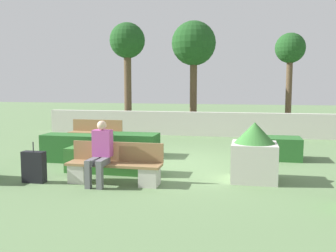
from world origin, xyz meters
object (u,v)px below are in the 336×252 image
planter_corner_left (254,153)px  tree_center_left (194,45)px  person_seated_man (100,150)px  tree_leftmost (127,45)px  bench_left_side (95,135)px  tree_center_right (290,52)px  suitcase (34,167)px  bench_front (115,168)px

planter_corner_left → tree_center_left: tree_center_left is taller
person_seated_man → tree_leftmost: 9.35m
bench_left_side → planter_corner_left: (5.17, -3.80, 0.28)m
person_seated_man → planter_corner_left: (3.03, 0.97, -0.11)m
tree_center_right → tree_leftmost: bearing=-173.4°
bench_left_side → tree_leftmost: tree_leftmost is taller
suitcase → tree_leftmost: 9.39m
tree_leftmost → tree_center_right: bearing=6.6°
suitcase → tree_center_left: tree_center_left is taller
tree_center_left → tree_center_right: size_ratio=1.15×
tree_center_right → bench_front: bearing=-115.0°
suitcase → tree_center_left: 10.22m
tree_leftmost → tree_center_right: size_ratio=1.13×
tree_center_left → person_seated_man: bearing=-93.3°
suitcase → planter_corner_left: bearing=14.2°
bench_left_side → person_seated_man: 5.23m
tree_leftmost → tree_center_right: 6.80m
bench_front → person_seated_man: 0.47m
suitcase → tree_center_right: size_ratio=0.21×
person_seated_man → tree_center_left: (0.54, 9.30, 3.00)m
planter_corner_left → tree_center_right: 8.95m
planter_corner_left → suitcase: size_ratio=1.45×
bench_left_side → suitcase: bearing=-76.2°
person_seated_man → suitcase: 1.45m
suitcase → tree_leftmost: bearing=95.4°
tree_center_right → planter_corner_left: bearing=-100.1°
bench_left_side → tree_center_left: bearing=64.7°
planter_corner_left → tree_leftmost: size_ratio=0.27×
person_seated_man → tree_center_left: bearing=86.7°
bench_front → tree_center_right: size_ratio=0.47×
tree_leftmost → bench_left_side: bearing=-88.8°
bench_left_side → tree_center_right: tree_center_right is taller
bench_front → person_seated_man: person_seated_man is taller
tree_leftmost → person_seated_man: bearing=-75.5°
bench_left_side → person_seated_man: (2.14, -4.76, 0.39)m
bench_left_side → tree_center_left: tree_center_left is taller
bench_left_side → suitcase: size_ratio=2.10×
tree_center_right → tree_center_left: bearing=-179.2°
tree_center_left → suitcase: bearing=-101.6°
bench_front → tree_center_right: 10.60m
tree_leftmost → tree_center_left: tree_center_left is taller
tree_center_left → tree_leftmost: bearing=-165.2°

